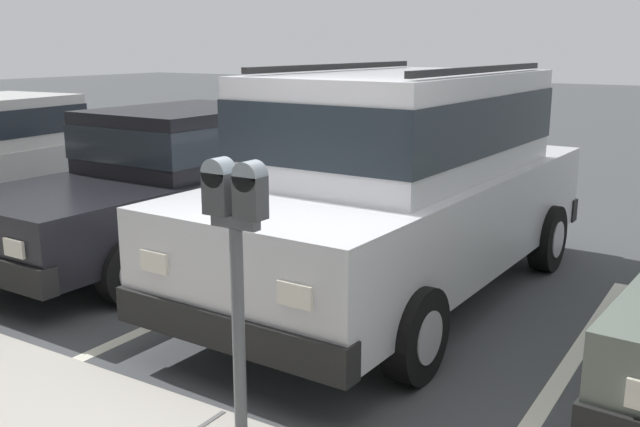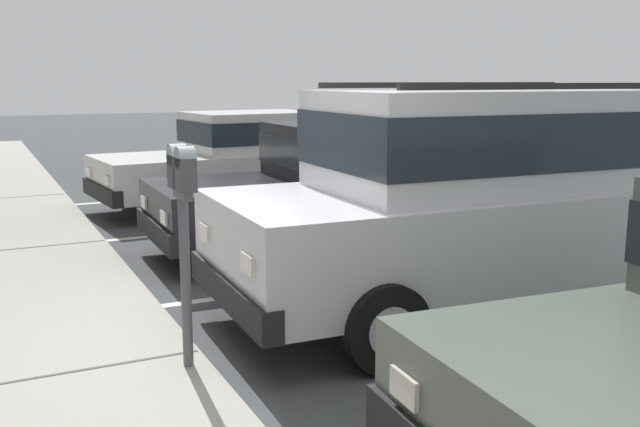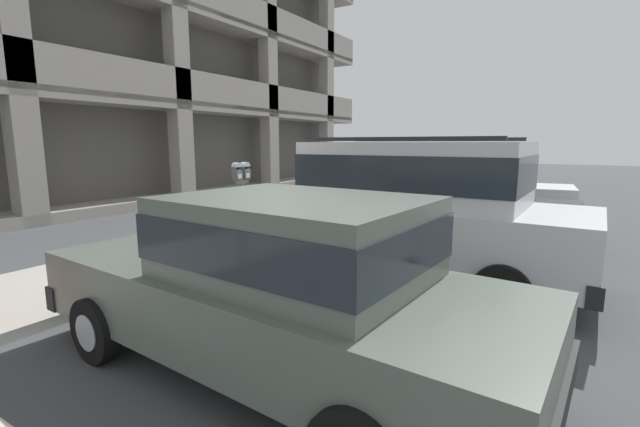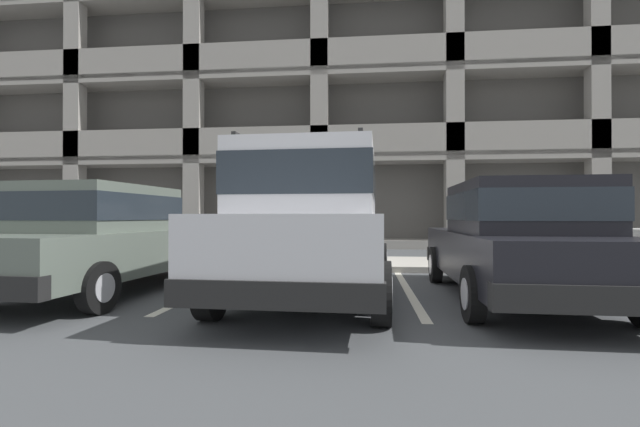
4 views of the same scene
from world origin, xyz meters
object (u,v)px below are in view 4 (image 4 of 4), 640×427
object	(u,v)px
red_sedan	(106,236)
parking_meter_near	(311,209)
dark_hatchback	(517,238)
parking_garage	(331,112)
fire_hydrant	(142,246)
silver_suv	(314,218)
parking_meter_far	(38,215)

from	to	relation	value
red_sedan	parking_meter_near	bearing A→B (deg)	50.17
red_sedan	parking_meter_near	world-z (taller)	parking_meter_near
dark_hatchback	parking_meter_near	bearing A→B (deg)	138.77
red_sedan	dark_hatchback	size ratio (longest dim) A/B	1.02
red_sedan	parking_meter_near	xyz separation A→B (m)	(2.66, 2.77, 0.43)
parking_garage	fire_hydrant	xyz separation A→B (m)	(-3.32, -11.07, -5.57)
red_sedan	silver_suv	bearing A→B (deg)	3.10
red_sedan	parking_meter_far	distance (m)	4.38
red_sedan	parking_garage	size ratio (longest dim) A/B	0.14
red_sedan	parking_garage	bearing A→B (deg)	85.19
silver_suv	red_sedan	bearing A→B (deg)	-178.94
silver_suv	parking_meter_far	distance (m)	7.02
parking_meter_near	parking_meter_far	bearing A→B (deg)	179.89
silver_suv	dark_hatchback	bearing A→B (deg)	1.90
parking_garage	dark_hatchback	bearing A→B (deg)	-76.01
parking_garage	fire_hydrant	bearing A→B (deg)	-106.67
parking_meter_near	fire_hydrant	xyz separation A→B (m)	(-3.78, 0.30, -0.79)
parking_meter_near	parking_meter_far	size ratio (longest dim) A/B	0.98
silver_suv	parking_garage	bearing A→B (deg)	95.48
parking_garage	fire_hydrant	world-z (taller)	parking_garage
parking_meter_far	red_sedan	bearing A→B (deg)	-39.52
red_sedan	dark_hatchback	distance (m)	5.73
silver_suv	parking_meter_far	bearing A→B (deg)	158.25
red_sedan	parking_garage	distance (m)	15.23
parking_meter_near	parking_garage	world-z (taller)	parking_garage
dark_hatchback	fire_hydrant	size ratio (longest dim) A/B	6.46
red_sedan	fire_hydrant	size ratio (longest dim) A/B	6.56
dark_hatchback	parking_meter_far	bearing A→B (deg)	164.03
red_sedan	dark_hatchback	world-z (taller)	same
parking_meter_far	parking_garage	world-z (taller)	parking_garage
silver_suv	parking_garage	world-z (taller)	parking_garage
fire_hydrant	red_sedan	bearing A→B (deg)	-69.87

